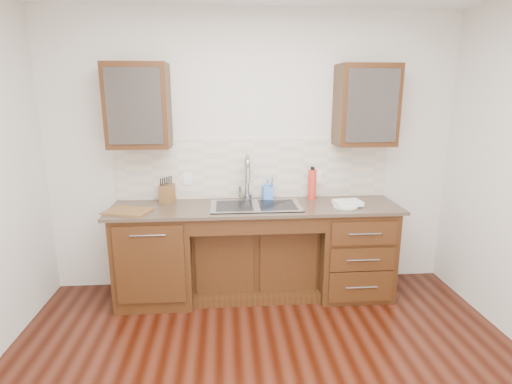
{
  "coord_description": "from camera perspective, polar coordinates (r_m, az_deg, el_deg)",
  "views": [
    {
      "loc": [
        -0.28,
        -2.16,
        1.93
      ],
      "look_at": [
        0.0,
        1.4,
        1.05
      ],
      "focal_mm": 28.0,
      "sensor_mm": 36.0,
      "label": 1
    }
  ],
  "objects": [
    {
      "name": "outlet_left",
      "position": [
        3.99,
        -9.73,
        1.92
      ],
      "size": [
        0.08,
        0.01,
        0.12
      ],
      "primitive_type": "cube",
      "color": "white",
      "rests_on": "backsplash"
    },
    {
      "name": "dish_towel",
      "position": [
        3.81,
        12.94,
        -1.51
      ],
      "size": [
        0.27,
        0.21,
        0.04
      ],
      "primitive_type": "cube",
      "rotation": [
        0.0,
        0.0,
        0.11
      ],
      "color": "white",
      "rests_on": "plate"
    },
    {
      "name": "filter_tap",
      "position": [
        3.94,
        2.32,
        0.63
      ],
      "size": [
        0.02,
        0.02,
        0.24
      ],
      "primitive_type": "cylinder",
      "color": "#999993",
      "rests_on": "countertop"
    },
    {
      "name": "wall_back",
      "position": [
        4.01,
        -0.45,
        5.53
      ],
      "size": [
        4.0,
        0.1,
        2.7
      ],
      "primitive_type": "cube",
      "color": "beige",
      "rests_on": "ground"
    },
    {
      "name": "cutting_board",
      "position": [
        3.72,
        -17.83,
        -2.62
      ],
      "size": [
        0.45,
        0.37,
        0.02
      ],
      "primitive_type": "cube",
      "rotation": [
        0.0,
        0.0,
        -0.3
      ],
      "color": "#A85E27",
      "rests_on": "countertop"
    },
    {
      "name": "plate",
      "position": [
        3.8,
        12.64,
        -1.99
      ],
      "size": [
        0.27,
        0.27,
        0.01
      ],
      "primitive_type": "cylinder",
      "rotation": [
        0.0,
        0.0,
        0.16
      ],
      "color": "beige",
      "rests_on": "countertop"
    },
    {
      "name": "base_cabinet_center",
      "position": [
        4.03,
        -0.15,
        -9.27
      ],
      "size": [
        1.2,
        0.44,
        0.7
      ],
      "primitive_type": "cube",
      "color": "#593014",
      "rests_on": "ground"
    },
    {
      "name": "sink",
      "position": [
        3.75,
        -0.01,
        -3.3
      ],
      "size": [
        0.84,
        0.46,
        0.19
      ],
      "primitive_type": "cube",
      "color": "#9E9EA5",
      "rests_on": "countertop"
    },
    {
      "name": "backsplash",
      "position": [
        3.98,
        -0.38,
        3.33
      ],
      "size": [
        2.7,
        0.02,
        0.59
      ],
      "primitive_type": "cube",
      "color": "beige",
      "rests_on": "wall_back"
    },
    {
      "name": "outlet_right",
      "position": [
        4.08,
        8.78,
        2.22
      ],
      "size": [
        0.08,
        0.01,
        0.12
      ],
      "primitive_type": "cube",
      "color": "white",
      "rests_on": "backsplash"
    },
    {
      "name": "water_bottle",
      "position": [
        3.99,
        8.02,
        1.07
      ],
      "size": [
        0.09,
        0.09,
        0.3
      ],
      "primitive_type": "cylinder",
      "rotation": [
        0.0,
        0.0,
        -0.15
      ],
      "color": "red",
      "rests_on": "countertop"
    },
    {
      "name": "cup_right_b",
      "position": [
        4.0,
        16.28,
        10.96
      ],
      "size": [
        0.09,
        0.09,
        0.08
      ],
      "primitive_type": "imported",
      "rotation": [
        0.0,
        0.0,
        -0.04
      ],
      "color": "white",
      "rests_on": "upper_cabinet_right"
    },
    {
      "name": "soap_bottle",
      "position": [
        3.94,
        1.65,
        0.35
      ],
      "size": [
        0.1,
        0.11,
        0.2
      ],
      "primitive_type": "imported",
      "rotation": [
        0.0,
        0.0,
        0.14
      ],
      "color": "#468AEC",
      "rests_on": "countertop"
    },
    {
      "name": "upper_cabinet_left",
      "position": [
        3.82,
        -16.46,
        11.71
      ],
      "size": [
        0.55,
        0.34,
        0.75
      ],
      "primitive_type": "cube",
      "color": "#593014",
      "rests_on": "wall_back"
    },
    {
      "name": "faucet",
      "position": [
        3.9,
        -1.3,
        1.68
      ],
      "size": [
        0.04,
        0.04,
        0.4
      ],
      "primitive_type": "cylinder",
      "color": "#999993",
      "rests_on": "countertop"
    },
    {
      "name": "base_cabinet_right",
      "position": [
        4.09,
        13.48,
        -7.95
      ],
      "size": [
        0.7,
        0.62,
        0.88
      ],
      "primitive_type": "cube",
      "color": "#593014",
      "rests_on": "ground"
    },
    {
      "name": "knife_block",
      "position": [
        3.94,
        -12.57,
        -0.2
      ],
      "size": [
        0.15,
        0.18,
        0.17
      ],
      "primitive_type": "cube",
      "rotation": [
        0.0,
        0.0,
        -0.36
      ],
      "color": "brown",
      "rests_on": "countertop"
    },
    {
      "name": "countertop",
      "position": [
        3.74,
        -0.03,
        -2.21
      ],
      "size": [
        2.7,
        0.65,
        0.03
      ],
      "primitive_type": "cube",
      "color": "#84705B",
      "rests_on": "base_cabinet_left"
    },
    {
      "name": "upper_cabinet_right",
      "position": [
        3.97,
        15.4,
        11.84
      ],
      "size": [
        0.55,
        0.34,
        0.75
      ],
      "primitive_type": "cube",
      "color": "#593014",
      "rests_on": "wall_back"
    },
    {
      "name": "cup_left_a",
      "position": [
        3.86,
        -18.54,
        10.81
      ],
      "size": [
        0.15,
        0.15,
        0.1
      ],
      "primitive_type": "imported",
      "rotation": [
        0.0,
        0.0,
        -0.32
      ],
      "color": "silver",
      "rests_on": "upper_cabinet_left"
    },
    {
      "name": "cup_left_b",
      "position": [
        3.8,
        -14.21,
        11.01
      ],
      "size": [
        0.13,
        0.13,
        0.09
      ],
      "primitive_type": "imported",
      "rotation": [
        0.0,
        0.0,
        -0.41
      ],
      "color": "silver",
      "rests_on": "upper_cabinet_left"
    },
    {
      "name": "base_cabinet_left",
      "position": [
        3.96,
        -14.07,
        -8.73
      ],
      "size": [
        0.7,
        0.62,
        0.88
      ],
      "primitive_type": "cube",
      "color": "#593014",
      "rests_on": "ground"
    },
    {
      "name": "cup_right_a",
      "position": [
        3.93,
        13.38,
        11.18
      ],
      "size": [
        0.15,
        0.15,
        0.1
      ],
      "primitive_type": "imported",
      "rotation": [
        0.0,
        0.0,
        -0.24
      ],
      "color": "silver",
      "rests_on": "upper_cabinet_right"
    }
  ]
}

